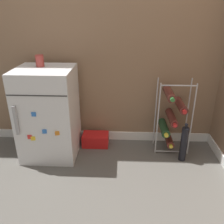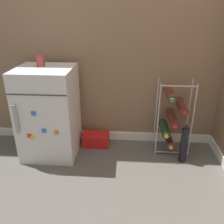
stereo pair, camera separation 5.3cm
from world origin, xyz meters
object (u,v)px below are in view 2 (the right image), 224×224
Objects in this scene: fridge_top_cup at (40,60)px; loose_bottle_floor at (184,145)px; soda_box at (96,139)px; wine_rack at (171,117)px; mini_fridge at (49,113)px.

loose_bottle_floor is at bearing -5.84° from fridge_top_cup.
loose_bottle_floor is at bearing -14.98° from soda_box.
wine_rack is 7.08× the size of fridge_top_cup.
mini_fridge is 8.32× the size of fridge_top_cup.
soda_box is (0.40, 0.15, -0.35)m from mini_fridge.
mini_fridge reaches higher than loose_bottle_floor.
wine_rack is 1.27m from fridge_top_cup.
wine_rack is at bearing 5.71° from mini_fridge.
fridge_top_cup is 0.27× the size of loose_bottle_floor.
soda_box is 2.61× the size of fridge_top_cup.
wine_rack is at bearing -3.17° from soda_box.
mini_fridge reaches higher than soda_box.
soda_box is (-0.72, 0.04, -0.29)m from wine_rack.
loose_bottle_floor is (0.10, -0.18, -0.19)m from wine_rack.
fridge_top_cup is at bearing -177.49° from wine_rack.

